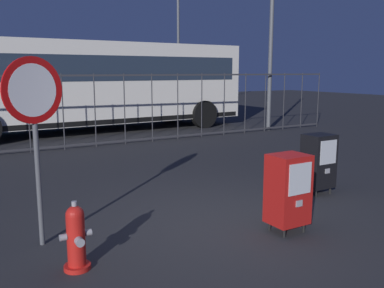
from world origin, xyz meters
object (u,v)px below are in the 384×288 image
(fire_hydrant, at_px, (76,238))
(bus_near, at_px, (94,82))
(newspaper_box_secondary, at_px, (288,189))
(stop_sign, at_px, (34,112))
(newspaper_box_primary, at_px, (318,161))
(street_light_far_left, at_px, (272,15))
(street_light_far_right, at_px, (178,15))
(bus_far, at_px, (0,80))

(fire_hydrant, relative_size, bus_near, 0.07)
(newspaper_box_secondary, height_order, stop_sign, stop_sign)
(bus_near, bearing_deg, newspaper_box_primary, -85.95)
(newspaper_box_primary, xyz_separation_m, stop_sign, (-4.48, 0.15, 1.03))
(fire_hydrant, distance_m, stop_sign, 1.52)
(newspaper_box_primary, height_order, bus_near, bus_near)
(fire_hydrant, distance_m, bus_near, 10.64)
(stop_sign, bearing_deg, fire_hydrant, -77.67)
(fire_hydrant, relative_size, stop_sign, 0.33)
(newspaper_box_primary, height_order, street_light_far_left, street_light_far_left)
(newspaper_box_secondary, bearing_deg, stop_sign, 157.47)
(newspaper_box_primary, bearing_deg, bus_near, 95.35)
(street_light_far_left, xyz_separation_m, street_light_far_right, (1.21, 8.79, 1.03))
(fire_hydrant, distance_m, street_light_far_left, 11.87)
(bus_near, height_order, street_light_far_right, street_light_far_right)
(newspaper_box_secondary, relative_size, bus_near, 0.10)
(stop_sign, distance_m, street_light_far_left, 11.20)
(fire_hydrant, bearing_deg, newspaper_box_secondary, -7.08)
(newspaper_box_secondary, height_order, bus_near, bus_near)
(street_light_far_right, bearing_deg, street_light_far_left, -97.81)
(bus_far, bearing_deg, newspaper_box_primary, -69.62)
(fire_hydrant, height_order, street_light_far_right, street_light_far_right)
(bus_near, relative_size, bus_far, 0.98)
(fire_hydrant, distance_m, bus_far, 14.70)
(bus_near, xyz_separation_m, street_light_far_right, (6.55, 5.95, 3.24))
(bus_far, bearing_deg, newspaper_box_secondary, -76.69)
(newspaper_box_primary, bearing_deg, street_light_far_left, 55.22)
(newspaper_box_primary, bearing_deg, stop_sign, 178.11)
(stop_sign, height_order, bus_near, bus_near)
(fire_hydrant, xyz_separation_m, bus_far, (0.98, 14.60, 1.36))
(newspaper_box_secondary, height_order, street_light_far_right, street_light_far_right)
(newspaper_box_secondary, relative_size, stop_sign, 0.46)
(bus_far, relative_size, street_light_far_left, 1.59)
(fire_hydrant, distance_m, street_light_far_right, 19.36)
(stop_sign, xyz_separation_m, street_light_far_right, (10.17, 15.09, 3.35))
(newspaper_box_secondary, relative_size, street_light_far_right, 0.12)
(bus_far, bearing_deg, stop_sign, -87.89)
(fire_hydrant, bearing_deg, stop_sign, 102.33)
(fire_hydrant, distance_m, newspaper_box_primary, 4.36)
(fire_hydrant, relative_size, newspaper_box_secondary, 0.73)
(bus_near, bearing_deg, stop_sign, -112.88)
(newspaper_box_primary, xyz_separation_m, newspaper_box_secondary, (-1.66, -1.03, 0.00))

